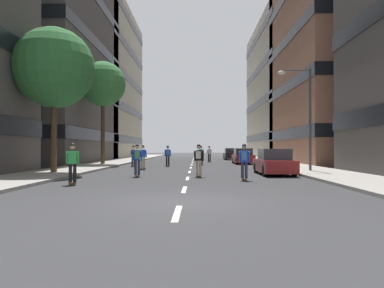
{
  "coord_description": "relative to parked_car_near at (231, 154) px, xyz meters",
  "views": [
    {
      "loc": [
        0.48,
        -10.83,
        1.58
      ],
      "look_at": [
        0.0,
        25.14,
        1.95
      ],
      "focal_mm": 34.17,
      "sensor_mm": 36.0,
      "label": 1
    }
  ],
  "objects": [
    {
      "name": "ground_plane",
      "position": [
        -5.0,
        -11.58,
        -0.7
      ],
      "size": [
        154.86,
        154.86,
        0.0
      ],
      "primitive_type": "plane",
      "color": "#333335"
    },
    {
      "name": "sidewalk_left",
      "position": [
        -13.08,
        -8.36,
        -0.63
      ],
      "size": [
        3.76,
        70.98,
        0.14
      ],
      "primitive_type": "cube",
      "color": "#9E9991",
      "rests_on": "ground_plane"
    },
    {
      "name": "sidewalk_right",
      "position": [
        3.08,
        -8.36,
        -0.63
      ],
      "size": [
        3.76,
        70.98,
        0.14
      ],
      "primitive_type": "cube",
      "color": "#9E9991",
      "rests_on": "ground_plane"
    },
    {
      "name": "lane_markings",
      "position": [
        -5.0,
        -9.39,
        -0.7
      ],
      "size": [
        0.16,
        62.2,
        0.01
      ],
      "color": "silver",
      "rests_on": "ground_plane"
    },
    {
      "name": "building_left_mid",
      "position": [
        -21.81,
        -9.73,
        16.16
      ],
      "size": [
        13.83,
        19.75,
        33.53
      ],
      "color": "#4C4744",
      "rests_on": "ground_plane"
    },
    {
      "name": "building_left_far",
      "position": [
        -21.81,
        9.17,
        11.02
      ],
      "size": [
        13.83,
        23.81,
        23.26
      ],
      "color": "#B2A893",
      "rests_on": "ground_plane"
    },
    {
      "name": "building_right_mid",
      "position": [
        11.81,
        -9.73,
        14.32
      ],
      "size": [
        13.83,
        18.52,
        29.85
      ],
      "color": "#9E6B51",
      "rests_on": "ground_plane"
    },
    {
      "name": "building_right_far",
      "position": [
        11.81,
        9.17,
        9.86
      ],
      "size": [
        13.83,
        23.62,
        20.94
      ],
      "color": "#BCB29E",
      "rests_on": "ground_plane"
    },
    {
      "name": "parked_car_near",
      "position": [
        0.0,
        0.0,
        0.0
      ],
      "size": [
        1.82,
        4.4,
        1.52
      ],
      "color": "black",
      "rests_on": "ground_plane"
    },
    {
      "name": "parked_car_mid",
      "position": [
        0.0,
        -12.42,
        0.0
      ],
      "size": [
        1.82,
        4.4,
        1.52
      ],
      "color": "maroon",
      "rests_on": "ground_plane"
    },
    {
      "name": "parked_car_far",
      "position": [
        0.0,
        -26.78,
        0.0
      ],
      "size": [
        1.82,
        4.4,
        1.52
      ],
      "color": "maroon",
      "rests_on": "ground_plane"
    },
    {
      "name": "street_tree_near",
      "position": [
        -13.08,
        -15.16,
        6.65
      ],
      "size": [
        4.09,
        4.09,
        9.3
      ],
      "color": "#4C3823",
      "rests_on": "sidewalk_left"
    },
    {
      "name": "street_tree_mid",
      "position": [
        -13.08,
        -26.52,
        5.65
      ],
      "size": [
        4.79,
        4.79,
        8.63
      ],
      "color": "#4C3823",
      "rests_on": "sidewalk_left"
    },
    {
      "name": "streetlamp_right",
      "position": [
        2.34,
        -24.89,
        3.44
      ],
      "size": [
        2.13,
        0.3,
        6.5
      ],
      "color": "#3F3F44",
      "rests_on": "sidewalk_right"
    },
    {
      "name": "skater_0",
      "position": [
        -2.23,
        -30.55,
        0.32
      ],
      "size": [
        0.56,
        0.92,
        1.78
      ],
      "color": "brown",
      "rests_on": "ground_plane"
    },
    {
      "name": "skater_1",
      "position": [
        -9.85,
        -17.7,
        0.32
      ],
      "size": [
        0.54,
        0.91,
        1.78
      ],
      "color": "brown",
      "rests_on": "ground_plane"
    },
    {
      "name": "skater_2",
      "position": [
        -3.15,
        -7.95,
        0.29
      ],
      "size": [
        0.56,
        0.92,
        1.78
      ],
      "color": "brown",
      "rests_on": "ground_plane"
    },
    {
      "name": "skater_3",
      "position": [
        -9.84,
        -32.69,
        0.29
      ],
      "size": [
        0.56,
        0.92,
        1.78
      ],
      "color": "brown",
      "rests_on": "ground_plane"
    },
    {
      "name": "skater_4",
      "position": [
        -4.42,
        -28.54,
        0.32
      ],
      "size": [
        0.55,
        0.92,
        1.78
      ],
      "color": "brown",
      "rests_on": "ground_plane"
    },
    {
      "name": "skater_5",
      "position": [
        -7.78,
        -28.37,
        0.32
      ],
      "size": [
        0.56,
        0.92,
        1.78
      ],
      "color": "brown",
      "rests_on": "ground_plane"
    },
    {
      "name": "skater_6",
      "position": [
        -4.15,
        -14.93,
        0.32
      ],
      "size": [
        0.57,
        0.92,
        1.78
      ],
      "color": "brown",
      "rests_on": "ground_plane"
    },
    {
      "name": "skater_7",
      "position": [
        -8.42,
        -21.95,
        0.29
      ],
      "size": [
        0.56,
        0.92,
        1.78
      ],
      "color": "brown",
      "rests_on": "ground_plane"
    },
    {
      "name": "skater_8",
      "position": [
        -6.98,
        -17.52,
        0.32
      ],
      "size": [
        0.54,
        0.91,
        1.78
      ],
      "color": "brown",
      "rests_on": "ground_plane"
    }
  ]
}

